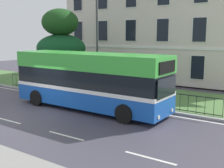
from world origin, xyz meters
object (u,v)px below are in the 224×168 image
Objects in this scene: single_decker_bus at (89,80)px; street_lamp_post at (97,35)px; litter_bin at (70,84)px; georgian_townhouse at (167,20)px; evergreen_tree at (62,54)px.

single_decker_bus is 1.33× the size of street_lamp_post.
single_decker_bus is 4.98m from litter_bin.
litter_bin is at bearing -102.99° from georgian_townhouse.
evergreen_tree is at bearing 145.05° from single_decker_bus.
litter_bin is (2.88, -2.13, -2.02)m from evergreen_tree.
evergreen_tree is 5.82× the size of litter_bin.
georgian_townhouse is at bearing 59.02° from evergreen_tree.
evergreen_tree reaches higher than litter_bin.
georgian_townhouse is 14.68m from single_decker_bus.
georgian_townhouse is 12.61m from litter_bin.
street_lamp_post is (-0.36, -10.89, -1.51)m from georgian_townhouse.
georgian_townhouse is 11.06m from evergreen_tree.
evergreen_tree is 0.70× the size of single_decker_bus.
georgian_townhouse is 11.00m from street_lamp_post.
georgian_townhouse is at bearing 88.09° from street_lamp_post.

